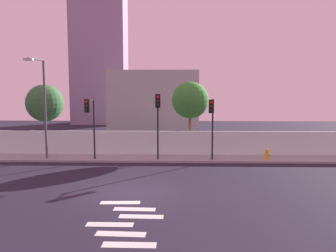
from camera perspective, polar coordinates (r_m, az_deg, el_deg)
name	(u,v)px	position (r m, az deg, el deg)	size (l,w,h in m)	color
ground_plane	(130,193)	(17.52, -6.27, -10.91)	(80.00, 80.00, 0.00)	black
sidewalk	(145,158)	(25.41, -3.77, -5.39)	(36.00, 2.40, 0.15)	gray
perimeter_wall	(147,143)	(26.51, -3.52, -2.77)	(36.00, 0.18, 1.80)	silver
crosswalk_marking	(126,220)	(14.03, -6.97, -15.26)	(2.94, 4.74, 0.01)	silver
traffic_light_left	(90,116)	(24.29, -12.75, 1.69)	(0.38, 1.47, 4.32)	black
traffic_light_center	(212,116)	(23.67, 7.29, 1.64)	(0.46, 1.46, 4.30)	black
traffic_light_right	(158,112)	(23.46, -1.70, 2.29)	(0.35, 1.70, 4.67)	black
street_lamp_curbside	(43,100)	(25.85, -20.05, 4.01)	(0.61, 2.35, 7.05)	#4C4C51
fire_hydrant	(267,154)	(25.40, 16.10, -4.47)	(0.44, 0.26, 0.80)	gold
roadside_tree_leftmost	(45,103)	(29.05, -19.77, 3.59)	(2.94, 2.94, 5.53)	brown
roadside_tree_midleft	(190,100)	(27.09, 3.70, 4.25)	(2.90, 2.90, 5.74)	brown
low_building_distant	(154,103)	(40.21, -2.31, 3.90)	(10.05, 6.00, 7.25)	#9A9A9A
tower_on_skyline	(99,13)	(54.58, -11.42, 17.86)	(7.93, 5.00, 32.84)	gray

